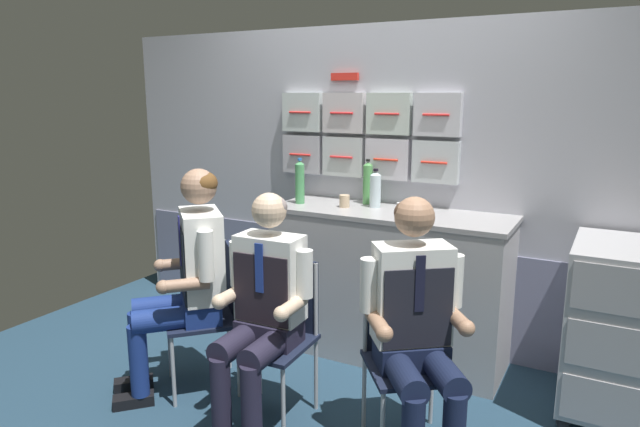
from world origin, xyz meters
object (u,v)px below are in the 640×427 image
at_px(folding_chair_center, 279,321).
at_px(sparkling_bottle_green, 300,182).
at_px(crew_member_center, 262,304).
at_px(crew_member_near_trolley, 417,322).
at_px(service_trolley, 608,325).
at_px(folding_chair_left, 218,302).
at_px(crew_member_left, 188,271).
at_px(espresso_cup_small, 344,201).
at_px(folding_chair_near_trolley, 405,341).

relative_size(folding_chair_center, sparkling_bottle_green, 2.72).
bearing_deg(crew_member_center, crew_member_near_trolley, 8.69).
xyz_separation_m(service_trolley, crew_member_near_trolley, (-0.77, -0.85, 0.18)).
bearing_deg(sparkling_bottle_green, folding_chair_left, -96.73).
distance_m(service_trolley, crew_member_left, 2.29).
height_order(crew_member_near_trolley, espresso_cup_small, crew_member_near_trolley).
distance_m(folding_chair_left, folding_chair_center, 0.46).
xyz_separation_m(folding_chair_left, folding_chair_center, (0.46, -0.06, 0.00)).
bearing_deg(folding_chair_left, folding_chair_near_trolley, 1.10).
height_order(crew_member_center, espresso_cup_small, crew_member_center).
distance_m(service_trolley, sparkling_bottle_green, 2.01).
height_order(folding_chair_left, espresso_cup_small, espresso_cup_small).
height_order(folding_chair_center, folding_chair_near_trolley, same).
height_order(service_trolley, folding_chair_left, service_trolley).
height_order(service_trolley, sparkling_bottle_green, sparkling_bottle_green).
xyz_separation_m(folding_chair_center, crew_member_center, (0.01, -0.16, 0.15)).
xyz_separation_m(folding_chair_center, espresso_cup_small, (-0.04, 0.88, 0.50)).
bearing_deg(espresso_cup_small, folding_chair_near_trolley, -47.77).
xyz_separation_m(folding_chair_left, crew_member_near_trolley, (1.24, -0.11, 0.17)).
bearing_deg(crew_member_center, espresso_cup_small, 92.80).
relative_size(folding_chair_left, crew_member_center, 0.69).
bearing_deg(sparkling_bottle_green, espresso_cup_small, 4.35).
bearing_deg(crew_member_near_trolley, folding_chair_near_trolley, 127.16).
bearing_deg(folding_chair_near_trolley, crew_member_center, -159.92).
bearing_deg(folding_chair_near_trolley, service_trolley, 39.64).
height_order(crew_member_left, crew_member_near_trolley, crew_member_left).
height_order(service_trolley, folding_chair_center, service_trolley).
bearing_deg(service_trolley, folding_chair_center, -152.58).
bearing_deg(folding_chair_center, crew_member_left, -174.78).
distance_m(crew_member_left, crew_member_center, 0.59).
bearing_deg(espresso_cup_small, crew_member_left, -119.43).
relative_size(crew_member_left, folding_chair_center, 1.55).
relative_size(folding_chair_left, sparkling_bottle_green, 2.72).
relative_size(service_trolley, espresso_cup_small, 11.71).
height_order(folding_chair_near_trolley, espresso_cup_small, espresso_cup_small).
bearing_deg(crew_member_left, sparkling_bottle_green, 77.43).
distance_m(folding_chair_left, crew_member_left, 0.26).
xyz_separation_m(service_trolley, folding_chair_near_trolley, (-0.87, -0.72, 0.01)).
bearing_deg(folding_chair_center, folding_chair_near_trolley, 6.96).
distance_m(crew_member_center, crew_member_near_trolley, 0.78).
bearing_deg(folding_chair_center, espresso_cup_small, 92.84).
xyz_separation_m(crew_member_left, crew_member_near_trolley, (1.34, 0.01, -0.04)).
relative_size(service_trolley, crew_member_center, 0.78).
height_order(service_trolley, crew_member_near_trolley, crew_member_near_trolley).
relative_size(crew_member_left, folding_chair_near_trolley, 1.55).
height_order(crew_member_left, folding_chair_near_trolley, crew_member_left).
bearing_deg(folding_chair_near_trolley, folding_chair_left, -178.90).
xyz_separation_m(folding_chair_center, folding_chair_near_trolley, (0.68, 0.08, 0.00)).
relative_size(folding_chair_near_trolley, crew_member_near_trolley, 0.67).
height_order(folding_chair_center, crew_member_center, crew_member_center).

